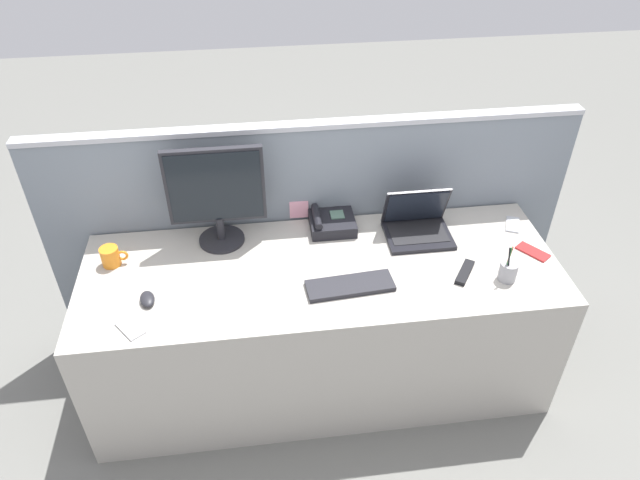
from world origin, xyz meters
The scene contains 14 objects.
ground_plane centered at (0.00, 0.00, 0.00)m, with size 10.00×10.00×0.00m, color slate.
desk centered at (0.00, 0.00, 0.37)m, with size 2.16×0.77×0.73m, color #ADA89E.
cubicle_divider centered at (0.00, 0.42, 0.62)m, with size 2.62×0.08×1.24m.
desktop_monitor centered at (-0.45, 0.27, 1.00)m, with size 0.44×0.22×0.49m.
laptop centered at (0.49, 0.20, 0.79)m, with size 0.31×0.25×0.23m.
desk_phone centered at (0.09, 0.29, 0.77)m, with size 0.22×0.20×0.10m.
keyboard_main centered at (0.11, -0.15, 0.74)m, with size 0.38×0.13×0.02m, color #232328.
computer_mouse_right_hand centered at (-0.75, -0.13, 0.75)m, with size 0.06×0.10×0.03m, color #232328.
pen_cup centered at (0.80, -0.18, 0.78)m, with size 0.08×0.08×0.18m.
cell_phone_red_case centered at (0.99, -0.02, 0.74)m, with size 0.07×0.15×0.01m, color #B22323.
cell_phone_white_slab centered at (-0.81, -0.28, 0.74)m, with size 0.07×0.13×0.01m, color silver.
cell_phone_silver_slab centered at (0.98, 0.20, 0.74)m, with size 0.06×0.13×0.01m, color #B7BAC1.
tv_remote centered at (0.63, -0.12, 0.74)m, with size 0.04×0.17×0.02m, color black.
coffee_mug centered at (-0.94, 0.15, 0.78)m, with size 0.12×0.08×0.09m.
Camera 1 is at (-0.27, -2.00, 2.44)m, focal length 32.87 mm.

